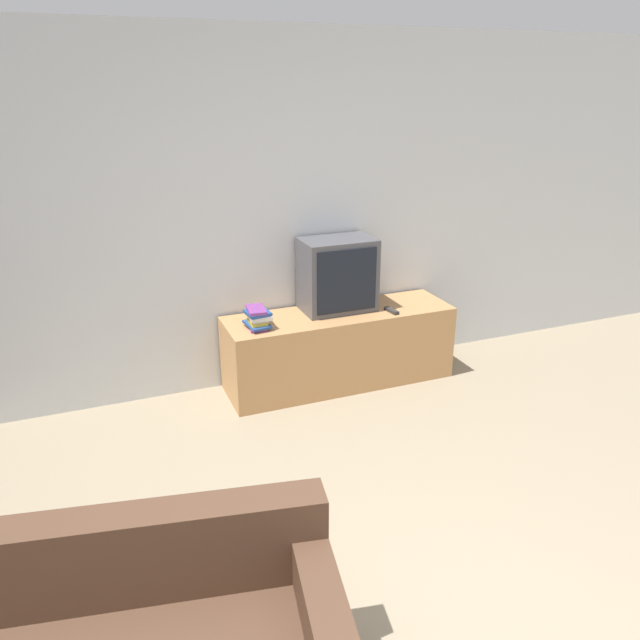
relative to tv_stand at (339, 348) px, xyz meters
name	(u,v)px	position (x,y,z in m)	size (l,w,h in m)	color
wall_back	(211,220)	(-0.88, 0.31, 1.01)	(9.00, 0.06, 2.60)	silver
tv_stand	(339,348)	(0.00, 0.00, 0.00)	(1.77, 0.52, 0.58)	tan
television	(338,275)	(0.01, 0.08, 0.57)	(0.55, 0.36, 0.55)	#4C4C51
book_stack	(258,318)	(-0.67, -0.07, 0.37)	(0.18, 0.24, 0.15)	#7A3884
remote_on_stand	(392,311)	(0.37, -0.14, 0.30)	(0.06, 0.15, 0.02)	#2D2D2D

